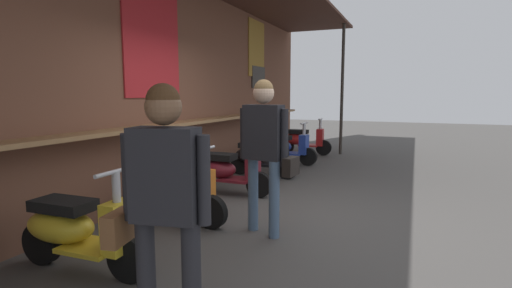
{
  "coord_description": "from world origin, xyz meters",
  "views": [
    {
      "loc": [
        -4.54,
        -1.67,
        1.59
      ],
      "look_at": [
        1.6,
        0.91,
        0.71
      ],
      "focal_mm": 26.66,
      "sensor_mm": 36.0,
      "label": 1
    }
  ],
  "objects": [
    {
      "name": "shopper_with_handbag",
      "position": [
        -2.68,
        -0.28,
        1.0
      ],
      "size": [
        0.36,
        0.66,
        1.65
      ],
      "rotation": [
        0.0,
        0.0,
        3.35
      ],
      "color": "#232328",
      "rests_on": "ground_plane"
    },
    {
      "name": "scooter_red",
      "position": [
        5.17,
        1.08,
        0.39
      ],
      "size": [
        0.48,
        1.4,
        0.97
      ],
      "rotation": [
        0.0,
        0.0,
        -1.51
      ],
      "color": "red",
      "rests_on": "ground_plane"
    },
    {
      "name": "shopper_browsing",
      "position": [
        -0.64,
        -0.14,
        1.08
      ],
      "size": [
        0.27,
        0.68,
        1.75
      ],
      "rotation": [
        0.0,
        0.0,
        -0.09
      ],
      "color": "slate",
      "rests_on": "ground_plane"
    },
    {
      "name": "ground_plane",
      "position": [
        0.0,
        0.0,
        0.0
      ],
      "size": [
        37.36,
        37.36,
        0.0
      ],
      "primitive_type": "plane",
      "color": "#474442"
    },
    {
      "name": "scooter_yellow",
      "position": [
        -2.16,
        1.08,
        0.39
      ],
      "size": [
        0.46,
        1.4,
        0.97
      ],
      "rotation": [
        0.0,
        0.0,
        -1.53
      ],
      "color": "gold",
      "rests_on": "ground_plane"
    },
    {
      "name": "market_stall_facade",
      "position": [
        0.0,
        1.9,
        1.93
      ],
      "size": [
        13.34,
        2.11,
        3.52
      ],
      "color": "brown",
      "rests_on": "ground_plane"
    },
    {
      "name": "scooter_orange",
      "position": [
        -0.7,
        1.08,
        0.39
      ],
      "size": [
        0.48,
        1.4,
        0.97
      ],
      "rotation": [
        0.0,
        0.0,
        -1.63
      ],
      "color": "orange",
      "rests_on": "ground_plane"
    },
    {
      "name": "scooter_maroon",
      "position": [
        0.74,
        1.08,
        0.39
      ],
      "size": [
        0.46,
        1.4,
        0.97
      ],
      "rotation": [
        0.0,
        0.0,
        -1.55
      ],
      "color": "maroon",
      "rests_on": "ground_plane"
    },
    {
      "name": "scooter_blue",
      "position": [
        3.66,
        1.08,
        0.39
      ],
      "size": [
        0.46,
        1.4,
        0.97
      ],
      "rotation": [
        0.0,
        0.0,
        -1.6
      ],
      "color": "#233D9E",
      "rests_on": "ground_plane"
    },
    {
      "name": "scooter_black",
      "position": [
        2.18,
        1.08,
        0.39
      ],
      "size": [
        0.49,
        1.4,
        0.97
      ],
      "rotation": [
        0.0,
        0.0,
        -1.64
      ],
      "color": "black",
      "rests_on": "ground_plane"
    }
  ]
}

